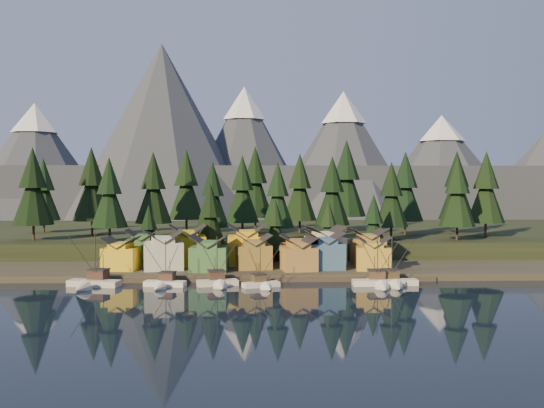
{
  "coord_description": "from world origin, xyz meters",
  "views": [
    {
      "loc": [
        -1.08,
        -118.37,
        21.96
      ],
      "look_at": [
        3.83,
        30.0,
        16.78
      ],
      "focal_mm": 40.0,
      "sensor_mm": 36.0,
      "label": 1
    }
  ],
  "objects_px": {
    "boat_5": "(379,276)",
    "boat_2": "(218,275)",
    "house_back_1": "(187,244)",
    "boat_1": "(163,277)",
    "boat_6": "(393,276)",
    "boat_0": "(91,276)",
    "house_front_1": "(163,249)",
    "house_front_0": "(121,253)",
    "house_back_0": "(143,246)",
    "boat_3": "(262,278)"
  },
  "relations": [
    {
      "from": "boat_1",
      "to": "boat_6",
      "type": "distance_m",
      "value": 48.87
    },
    {
      "from": "boat_0",
      "to": "house_front_0",
      "type": "distance_m",
      "value": 15.65
    },
    {
      "from": "boat_3",
      "to": "boat_6",
      "type": "xyz_separation_m",
      "value": [
        28.01,
        1.42,
        0.19
      ]
    },
    {
      "from": "house_front_0",
      "to": "boat_6",
      "type": "bearing_deg",
      "value": -7.59
    },
    {
      "from": "boat_0",
      "to": "boat_5",
      "type": "xyz_separation_m",
      "value": [
        60.8,
        -1.13,
        -0.25
      ]
    },
    {
      "from": "boat_3",
      "to": "boat_6",
      "type": "distance_m",
      "value": 28.04
    },
    {
      "from": "boat_6",
      "to": "house_back_0",
      "type": "xyz_separation_m",
      "value": [
        -57.55,
        24.23,
        3.98
      ]
    },
    {
      "from": "boat_5",
      "to": "boat_2",
      "type": "bearing_deg",
      "value": 178.62
    },
    {
      "from": "boat_6",
      "to": "house_back_0",
      "type": "height_order",
      "value": "boat_6"
    },
    {
      "from": "boat_5",
      "to": "house_back_1",
      "type": "xyz_separation_m",
      "value": [
        -43.06,
        23.86,
        4.64
      ]
    },
    {
      "from": "house_front_0",
      "to": "house_back_0",
      "type": "bearing_deg",
      "value": 75.36
    },
    {
      "from": "boat_0",
      "to": "boat_2",
      "type": "xyz_separation_m",
      "value": [
        26.67,
        0.22,
        -0.04
      ]
    },
    {
      "from": "boat_1",
      "to": "boat_3",
      "type": "xyz_separation_m",
      "value": [
        20.86,
        -1.52,
        -0.15
      ]
    },
    {
      "from": "boat_5",
      "to": "house_front_1",
      "type": "xyz_separation_m",
      "value": [
        -47.99,
        16.66,
        4.23
      ]
    },
    {
      "from": "boat_1",
      "to": "boat_6",
      "type": "relative_size",
      "value": 0.9
    },
    {
      "from": "boat_0",
      "to": "boat_6",
      "type": "distance_m",
      "value": 64.03
    },
    {
      "from": "boat_3",
      "to": "house_front_1",
      "type": "xyz_separation_m",
      "value": [
        -23.22,
        17.21,
        4.44
      ]
    },
    {
      "from": "house_back_1",
      "to": "house_front_0",
      "type": "bearing_deg",
      "value": -159.92
    },
    {
      "from": "house_front_1",
      "to": "boat_1",
      "type": "bearing_deg",
      "value": -93.64
    },
    {
      "from": "boat_2",
      "to": "house_front_0",
      "type": "height_order",
      "value": "boat_2"
    },
    {
      "from": "boat_1",
      "to": "house_back_1",
      "type": "height_order",
      "value": "house_back_1"
    },
    {
      "from": "boat_3",
      "to": "boat_5",
      "type": "height_order",
      "value": "boat_5"
    },
    {
      "from": "house_front_0",
      "to": "house_back_1",
      "type": "bearing_deg",
      "value": 34.1
    },
    {
      "from": "house_back_0",
      "to": "boat_0",
      "type": "bearing_deg",
      "value": -107.93
    },
    {
      "from": "boat_2",
      "to": "boat_3",
      "type": "relative_size",
      "value": 1.18
    },
    {
      "from": "boat_2",
      "to": "house_back_1",
      "type": "height_order",
      "value": "house_back_1"
    },
    {
      "from": "house_front_0",
      "to": "house_back_0",
      "type": "height_order",
      "value": "house_back_0"
    },
    {
      "from": "boat_1",
      "to": "house_front_1",
      "type": "height_order",
      "value": "house_front_1"
    },
    {
      "from": "boat_3",
      "to": "house_front_0",
      "type": "distance_m",
      "value": 37.17
    },
    {
      "from": "boat_6",
      "to": "house_back_0",
      "type": "relative_size",
      "value": 1.36
    },
    {
      "from": "house_back_1",
      "to": "house_front_1",
      "type": "bearing_deg",
      "value": -131.94
    },
    {
      "from": "boat_1",
      "to": "boat_2",
      "type": "relative_size",
      "value": 0.92
    },
    {
      "from": "boat_1",
      "to": "house_front_0",
      "type": "xyz_separation_m",
      "value": [
        -12.13,
        15.2,
        3.45
      ]
    },
    {
      "from": "house_front_1",
      "to": "house_back_0",
      "type": "relative_size",
      "value": 1.21
    },
    {
      "from": "boat_0",
      "to": "house_front_1",
      "type": "bearing_deg",
      "value": 62.79
    },
    {
      "from": "boat_5",
      "to": "house_back_1",
      "type": "height_order",
      "value": "house_back_1"
    },
    {
      "from": "boat_5",
      "to": "boat_0",
      "type": "bearing_deg",
      "value": 179.83
    },
    {
      "from": "house_back_0",
      "to": "boat_6",
      "type": "bearing_deg",
      "value": -25.64
    },
    {
      "from": "boat_5",
      "to": "house_back_1",
      "type": "bearing_deg",
      "value": 151.9
    },
    {
      "from": "boat_2",
      "to": "house_back_0",
      "type": "height_order",
      "value": "boat_2"
    },
    {
      "from": "boat_2",
      "to": "boat_3",
      "type": "bearing_deg",
      "value": -24.19
    },
    {
      "from": "boat_3",
      "to": "house_front_0",
      "type": "relative_size",
      "value": 1.17
    },
    {
      "from": "house_front_0",
      "to": "house_front_1",
      "type": "xyz_separation_m",
      "value": [
        9.78,
        0.49,
        0.84
      ]
    },
    {
      "from": "boat_6",
      "to": "house_front_0",
      "type": "bearing_deg",
      "value": 167.99
    },
    {
      "from": "boat_3",
      "to": "boat_5",
      "type": "bearing_deg",
      "value": -17.91
    },
    {
      "from": "boat_2",
      "to": "house_front_1",
      "type": "bearing_deg",
      "value": 119.57
    },
    {
      "from": "house_front_0",
      "to": "boat_5",
      "type": "bearing_deg",
      "value": -9.14
    },
    {
      "from": "boat_2",
      "to": "house_back_1",
      "type": "distance_m",
      "value": 24.62
    },
    {
      "from": "boat_1",
      "to": "house_front_1",
      "type": "relative_size",
      "value": 1.02
    },
    {
      "from": "boat_5",
      "to": "house_back_1",
      "type": "distance_m",
      "value": 49.44
    }
  ]
}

